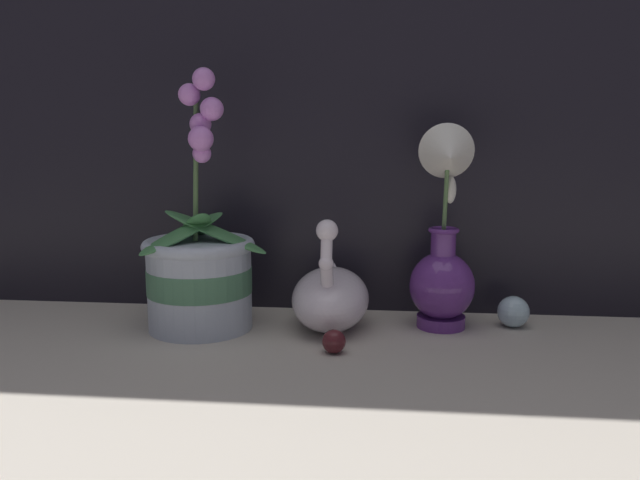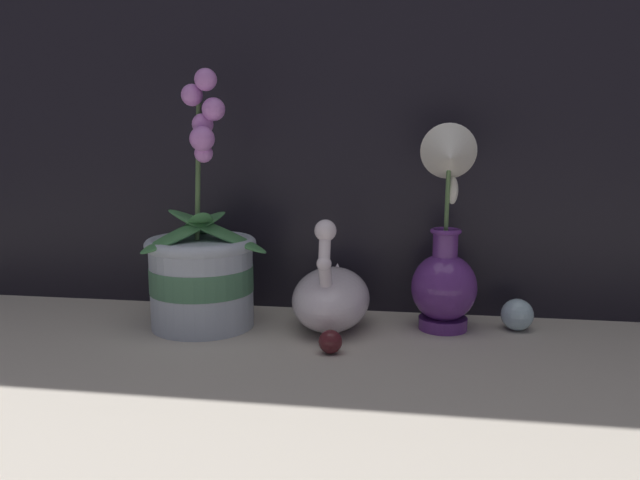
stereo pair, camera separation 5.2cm
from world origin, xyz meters
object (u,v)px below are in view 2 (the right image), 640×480
swan_figurine (331,296)px  glass_sphere (517,315)px  orchid_potted_plant (202,269)px  blue_vase (445,253)px

swan_figurine → glass_sphere: 0.31m
orchid_potted_plant → swan_figurine: bearing=5.9°
orchid_potted_plant → glass_sphere: size_ratio=7.99×
blue_vase → glass_sphere: (0.12, 0.02, -0.10)m
orchid_potted_plant → blue_vase: bearing=5.2°
swan_figurine → orchid_potted_plant: bearing=-174.1°
blue_vase → swan_figurine: bearing=-175.5°
orchid_potted_plant → glass_sphere: bearing=6.3°
orchid_potted_plant → blue_vase: orchid_potted_plant is taller
orchid_potted_plant → swan_figurine: 0.22m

